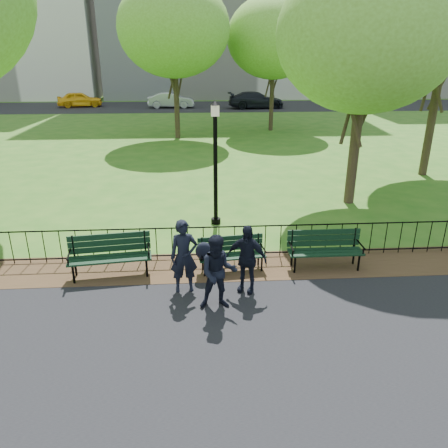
{
  "coord_description": "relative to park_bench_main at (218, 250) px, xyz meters",
  "views": [
    {
      "loc": [
        -0.34,
        -8.23,
        5.05
      ],
      "look_at": [
        0.3,
        1.5,
        1.16
      ],
      "focal_mm": 35.0,
      "sensor_mm": 36.0,
      "label": 1
    }
  ],
  "objects": [
    {
      "name": "person_mid",
      "position": [
        -0.07,
        -1.56,
        0.24
      ],
      "size": [
        0.79,
        0.42,
        1.62
      ],
      "primitive_type": "imported",
      "rotation": [
        0.0,
        0.0,
        0.01
      ],
      "color": "black",
      "rests_on": "asphalt_path"
    },
    {
      "name": "lamppost",
      "position": [
        0.1,
        3.24,
        1.45
      ],
      "size": [
        0.34,
        0.34,
        3.73
      ],
      "color": "black",
      "rests_on": "ground"
    },
    {
      "name": "asphalt_path",
      "position": [
        -0.14,
        -4.63,
        -0.58
      ],
      "size": [
        60.0,
        9.2,
        0.01
      ],
      "primitive_type": "cube",
      "color": "black",
      "rests_on": "ground"
    },
    {
      "name": "park_bench_right_a",
      "position": [
        2.64,
        0.12,
        0.01
      ],
      "size": [
        1.82,
        0.57,
        1.03
      ],
      "rotation": [
        0.0,
        0.0,
        0.0
      ],
      "color": "black",
      "rests_on": "ground"
    },
    {
      "name": "tree_near_e",
      "position": [
        4.93,
        4.98,
        4.91
      ],
      "size": [
        5.68,
        5.68,
        7.92
      ],
      "color": "#2D2116",
      "rests_on": "ground"
    },
    {
      "name": "person_left",
      "position": [
        -0.79,
        -0.81,
        0.26
      ],
      "size": [
        0.65,
        0.47,
        1.67
      ],
      "primitive_type": "imported",
      "rotation": [
        0.0,
        0.0,
        0.11
      ],
      "color": "black",
      "rests_on": "asphalt_path"
    },
    {
      "name": "sedan_silver",
      "position": [
        -2.66,
        32.86,
        0.13
      ],
      "size": [
        4.33,
        1.69,
        1.41
      ],
      "primitive_type": "imported",
      "rotation": [
        0.0,
        0.0,
        1.52
      ],
      "color": "#B3B6BC",
      "rests_on": "far_street"
    },
    {
      "name": "sedan_dark",
      "position": [
        5.22,
        32.04,
        0.17
      ],
      "size": [
        5.26,
        2.47,
        1.48
      ],
      "primitive_type": "imported",
      "rotation": [
        0.0,
        0.0,
        1.65
      ],
      "color": "black",
      "rests_on": "far_street"
    },
    {
      "name": "tree_far_e",
      "position": [
        4.62,
        20.1,
        5.21
      ],
      "size": [
        5.99,
        5.99,
        8.35
      ],
      "color": "#2D2116",
      "rests_on": "ground"
    },
    {
      "name": "taxi",
      "position": [
        -11.35,
        34.14,
        0.13
      ],
      "size": [
        4.37,
        2.49,
        1.4
      ],
      "primitive_type": "imported",
      "rotation": [
        0.0,
        0.0,
        1.79
      ],
      "color": "yellow",
      "rests_on": "far_street"
    },
    {
      "name": "park_bench_main",
      "position": [
        0.0,
        0.0,
        0.0
      ],
      "size": [
        1.74,
        0.69,
        0.92
      ],
      "rotation": [
        0.0,
        0.0,
        0.12
      ],
      "color": "black",
      "rests_on": "ground"
    },
    {
      "name": "ground",
      "position": [
        -0.14,
        -1.23,
        -0.59
      ],
      "size": [
        120.0,
        120.0,
        0.0
      ],
      "primitive_type": "plane",
      "color": "#2C631A"
    },
    {
      "name": "iron_fence",
      "position": [
        -0.14,
        0.77,
        -0.09
      ],
      "size": [
        24.06,
        0.06,
        1.0
      ],
      "color": "black",
      "rests_on": "ground"
    },
    {
      "name": "person_right",
      "position": [
        0.58,
        -0.91,
        0.21
      ],
      "size": [
        1.0,
        0.71,
        1.57
      ],
      "primitive_type": "imported",
      "rotation": [
        0.0,
        0.0,
        -0.41
      ],
      "color": "black",
      "rests_on": "asphalt_path"
    },
    {
      "name": "far_street",
      "position": [
        -0.14,
        33.77,
        -0.58
      ],
      "size": [
        70.0,
        9.0,
        0.01
      ],
      "primitive_type": "cube",
      "color": "black",
      "rests_on": "ground"
    },
    {
      "name": "tree_far_c",
      "position": [
        -1.56,
        17.71,
        5.62
      ],
      "size": [
        6.41,
        6.41,
        8.94
      ],
      "color": "#2D2116",
      "rests_on": "ground"
    },
    {
      "name": "dirt_strip",
      "position": [
        -0.14,
        0.27,
        -0.57
      ],
      "size": [
        60.0,
        1.6,
        0.01
      ],
      "primitive_type": "cube",
      "color": "#382916",
      "rests_on": "ground"
    },
    {
      "name": "park_bench_left_a",
      "position": [
        -2.57,
        0.06,
        0.04
      ],
      "size": [
        1.98,
        0.83,
        1.09
      ],
      "rotation": [
        0.0,
        0.0,
        0.12
      ],
      "color": "black",
      "rests_on": "ground"
    }
  ]
}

